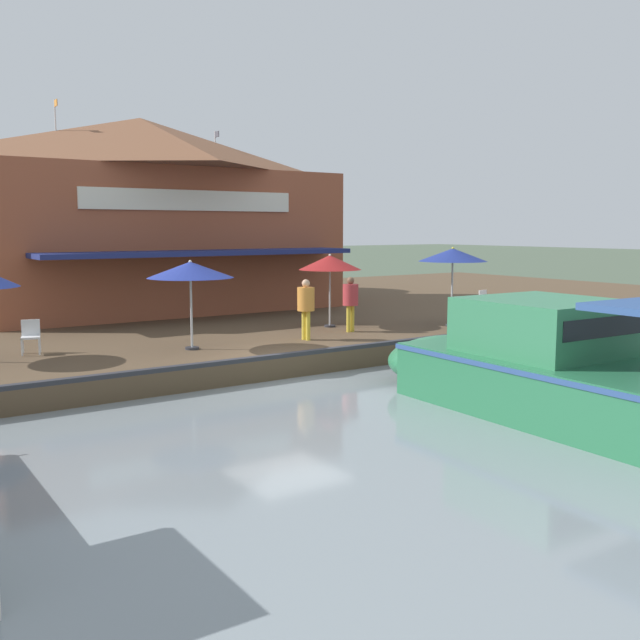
% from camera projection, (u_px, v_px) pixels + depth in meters
% --- Properties ---
extents(ground_plane, '(220.00, 220.00, 0.00)m').
position_uv_depth(ground_plane, '(286.00, 382.00, 17.37)').
color(ground_plane, '#4C5B47').
extents(quay_deck, '(22.00, 56.00, 0.60)m').
position_uv_depth(quay_deck, '(131.00, 321.00, 26.35)').
color(quay_deck, brown).
rests_on(quay_deck, ground).
extents(quay_edge_fender, '(0.20, 50.40, 0.10)m').
position_uv_depth(quay_edge_fender, '(284.00, 355.00, 17.37)').
color(quay_edge_fender, '#2D2D33').
rests_on(quay_edge_fender, quay_deck).
extents(waterfront_restaurant, '(11.47, 13.63, 7.83)m').
position_uv_depth(waterfront_restaurant, '(143.00, 211.00, 28.49)').
color(waterfront_restaurant, brown).
rests_on(waterfront_restaurant, quay_deck).
extents(patio_umbrella_far_corner, '(1.99, 1.99, 2.32)m').
position_uv_depth(patio_umbrella_far_corner, '(330.00, 263.00, 22.48)').
color(patio_umbrella_far_corner, '#B7B7B7').
rests_on(patio_umbrella_far_corner, quay_deck).
extents(patio_umbrella_by_entrance, '(2.22, 2.22, 2.32)m').
position_uv_depth(patio_umbrella_by_entrance, '(190.00, 270.00, 18.25)').
color(patio_umbrella_by_entrance, '#B7B7B7').
rests_on(patio_umbrella_by_entrance, quay_deck).
extents(patio_umbrella_mid_patio_left, '(2.18, 2.18, 2.53)m').
position_uv_depth(patio_umbrella_mid_patio_left, '(453.00, 255.00, 22.61)').
color(patio_umbrella_mid_patio_left, '#B7B7B7').
rests_on(patio_umbrella_mid_patio_left, quay_deck).
extents(cafe_chair_facing_river, '(0.54, 0.54, 0.85)m').
position_uv_depth(cafe_chair_facing_river, '(31.00, 335.00, 17.81)').
color(cafe_chair_facing_river, white).
rests_on(cafe_chair_facing_river, quay_deck).
extents(cafe_chair_far_corner_seat, '(0.49, 0.49, 0.85)m').
position_uv_depth(cafe_chair_far_corner_seat, '(485.00, 300.00, 26.34)').
color(cafe_chair_far_corner_seat, white).
rests_on(cafe_chair_far_corner_seat, quay_deck).
extents(person_at_quay_edge, '(0.48, 0.48, 1.71)m').
position_uv_depth(person_at_quay_edge, '(306.00, 302.00, 19.93)').
color(person_at_quay_edge, gold).
rests_on(person_at_quay_edge, quay_deck).
extents(person_near_entrance, '(0.47, 0.47, 1.67)m').
position_uv_depth(person_near_entrance, '(351.00, 298.00, 21.52)').
color(person_near_entrance, gold).
rests_on(person_near_entrance, quay_deck).
extents(motorboat_second_along, '(9.60, 3.61, 2.40)m').
position_uv_depth(motorboat_second_along, '(561.00, 373.00, 14.09)').
color(motorboat_second_along, '#287047').
rests_on(motorboat_second_along, river_water).
extents(tree_upstream_bank, '(5.31, 5.06, 7.07)m').
position_uv_depth(tree_upstream_bank, '(194.00, 202.00, 35.01)').
color(tree_upstream_bank, brown).
rests_on(tree_upstream_bank, quay_deck).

